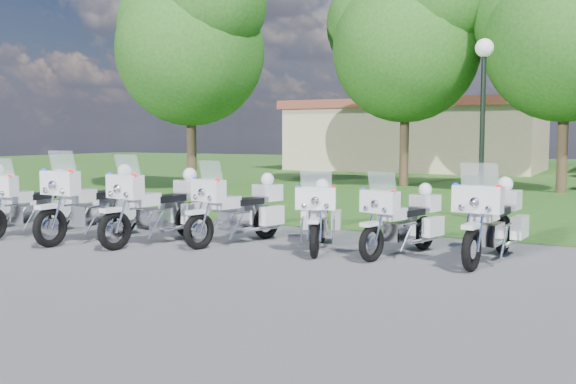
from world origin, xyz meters
The scene contains 14 objects.
ground centered at (0.00, 0.00, 0.00)m, with size 100.00×100.00×0.00m, color #5C5C61.
grass_lawn centered at (0.00, 27.00, 0.00)m, with size 100.00×48.00×0.01m, color #205C1D.
motorcycle_1 centered at (-5.63, -0.53, 0.67)m, with size 0.83×2.39×1.60m.
motorcycle_2 centered at (-4.06, -0.36, 0.74)m, with size 0.90×2.63×1.76m.
motorcycle_3 centered at (-2.67, -0.10, 0.71)m, with size 1.09×2.51×1.70m.
motorcycle_4 centered at (-1.31, 0.58, 0.66)m, with size 1.18×2.31×1.59m.
motorcycle_5 centered at (0.29, 0.70, 0.62)m, with size 1.21×2.12×1.49m.
motorcycle_6 centered at (1.81, 0.85, 0.61)m, with size 1.09×2.11×1.46m.
motorcycle_7 centered at (3.24, 0.99, 0.68)m, with size 0.93×2.42×1.62m.
lamp_post centered at (2.03, 6.28, 3.26)m, with size 0.44×0.44×4.34m.
tree_0 centered at (-9.35, 10.00, 5.67)m, with size 6.42×5.48×8.56m.
tree_1 centered at (-2.85, 15.44, 6.04)m, with size 6.84×5.84×9.12m.
tree_2 centered at (3.06, 15.08, 5.93)m, with size 6.72×5.73×8.95m.
building_west centered at (-6.00, 28.00, 2.07)m, with size 14.56×8.32×4.10m.
Camera 1 is at (5.12, -9.65, 2.02)m, focal length 40.00 mm.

